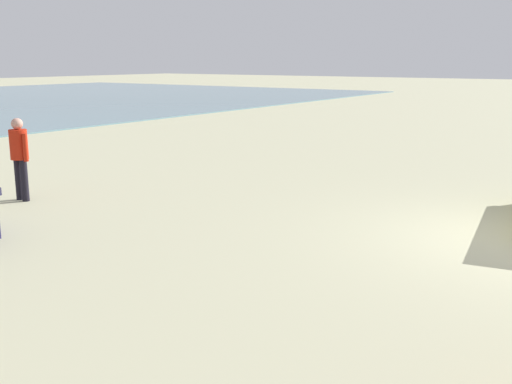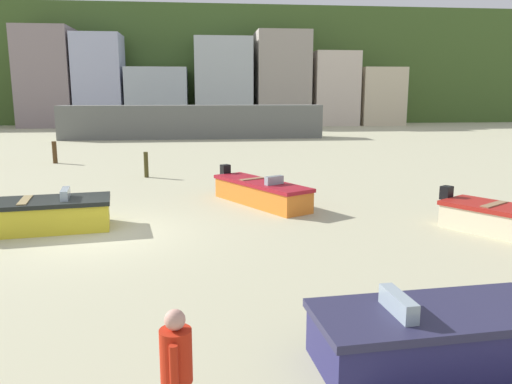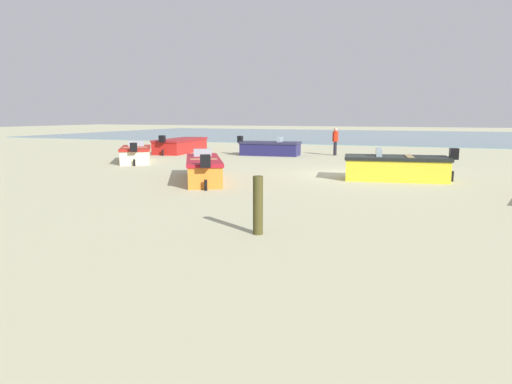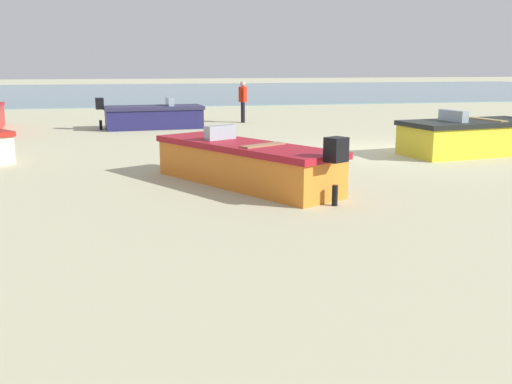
# 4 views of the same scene
# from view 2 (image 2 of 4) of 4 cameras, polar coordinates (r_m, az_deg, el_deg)

# --- Properties ---
(ground_plane) EXTENTS (160.00, 160.00, 0.00)m
(ground_plane) POSITION_cam_2_polar(r_m,az_deg,el_deg) (14.49, -17.30, -4.65)
(ground_plane) COLOR #B3B18D
(headland_hill) EXTENTS (90.00, 32.00, 14.34)m
(headland_hill) POSITION_cam_2_polar(r_m,az_deg,el_deg) (79.82, -8.60, 13.37)
(headland_hill) COLOR #3F5B26
(headland_hill) RESTS_ON ground
(harbor_pier) EXTENTS (21.95, 2.40, 2.79)m
(harbor_pier) POSITION_cam_2_polar(r_m,az_deg,el_deg) (43.77, -7.12, 7.84)
(harbor_pier) COLOR slate
(harbor_pier) RESTS_ON ground
(townhouse_far_left) EXTENTS (5.85, 6.14, 11.00)m
(townhouse_far_left) POSITION_cam_2_polar(r_m,az_deg,el_deg) (63.09, -22.37, 11.80)
(townhouse_far_left) COLOR gray
(townhouse_far_left) RESTS_ON ground
(townhouse_left) EXTENTS (5.21, 5.03, 10.28)m
(townhouse_left) POSITION_cam_2_polar(r_m,az_deg,el_deg) (61.24, -17.16, 11.84)
(townhouse_left) COLOR #ADB3CF
(townhouse_left) RESTS_ON ground
(townhouse_centre_left) EXTENTS (6.87, 5.70, 6.65)m
(townhouse_centre_left) POSITION_cam_2_polar(r_m,az_deg,el_deg) (60.74, -11.00, 10.42)
(townhouse_centre_left) COLOR #ABB6BE
(townhouse_centre_left) RESTS_ON ground
(townhouse_centre) EXTENTS (6.55, 6.15, 10.02)m
(townhouse_centre) POSITION_cam_2_polar(r_m,az_deg,el_deg) (60.86, -3.74, 12.18)
(townhouse_centre) COLOR #B1BABD
(townhouse_centre) RESTS_ON ground
(townhouse_centre_right) EXTENTS (6.13, 6.91, 10.82)m
(townhouse_centre_right) POSITION_cam_2_polar(r_m,az_deg,el_deg) (61.96, 2.82, 12.55)
(townhouse_centre_right) COLOR #A0978B
(townhouse_centre_right) RESTS_ON ground
(townhouse_right) EXTENTS (5.20, 5.96, 8.56)m
(townhouse_right) POSITION_cam_2_polar(r_m,az_deg,el_deg) (62.77, 8.61, 11.39)
(townhouse_right) COLOR beige
(townhouse_right) RESTS_ON ground
(townhouse_far_right) EXTENTS (5.16, 6.47, 6.77)m
(townhouse_far_right) POSITION_cam_2_polar(r_m,az_deg,el_deg) (64.68, 13.44, 10.41)
(townhouse_far_right) COLOR beige
(townhouse_far_right) RESTS_ON ground
(boat_yellow_0) EXTENTS (4.02, 2.15, 1.19)m
(boat_yellow_0) POSITION_cam_2_polar(r_m,az_deg,el_deg) (15.45, -22.85, -2.33)
(boat_yellow_0) COLOR gold
(boat_yellow_0) RESTS_ON ground
(boat_cream_1) EXTENTS (3.08, 3.66, 1.09)m
(boat_cream_1) POSITION_cam_2_polar(r_m,az_deg,el_deg) (15.39, 26.43, -2.87)
(boat_cream_1) COLOR beige
(boat_cream_1) RESTS_ON ground
(boat_orange_3) EXTENTS (3.15, 4.36, 1.13)m
(boat_orange_3) POSITION_cam_2_polar(r_m,az_deg,el_deg) (17.53, 0.52, -0.04)
(boat_orange_3) COLOR orange
(boat_orange_3) RESTS_ON ground
(boat_navy_6) EXTENTS (3.81, 1.75, 1.12)m
(boat_navy_6) POSITION_cam_2_polar(r_m,az_deg,el_deg) (7.91, 19.56, -14.94)
(boat_navy_6) COLOR #201F52
(boat_navy_6) RESTS_ON ground
(mooring_post_near_water) EXTENTS (0.20, 0.20, 1.17)m
(mooring_post_near_water) POSITION_cam_2_polar(r_m,az_deg,el_deg) (23.72, -12.26, 3.02)
(mooring_post_near_water) COLOR #423D1C
(mooring_post_near_water) RESTS_ON ground
(mooring_post_mid_beach) EXTENTS (0.25, 0.25, 1.21)m
(mooring_post_mid_beach) POSITION_cam_2_polar(r_m,az_deg,el_deg) (29.98, -21.70, 4.16)
(mooring_post_mid_beach) COLOR #4B331A
(mooring_post_mid_beach) RESTS_ON ground
(beach_walker_foreground) EXTENTS (0.36, 0.53, 1.62)m
(beach_walker_foreground) POSITION_cam_2_polar(r_m,az_deg,el_deg) (5.69, -8.93, -19.10)
(beach_walker_foreground) COLOR black
(beach_walker_foreground) RESTS_ON ground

